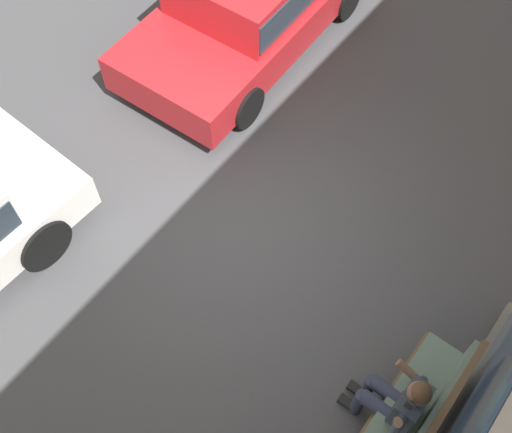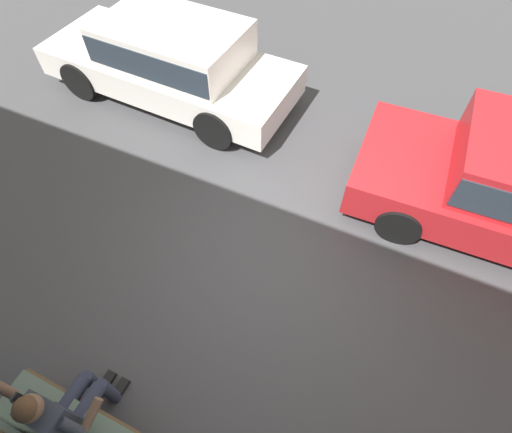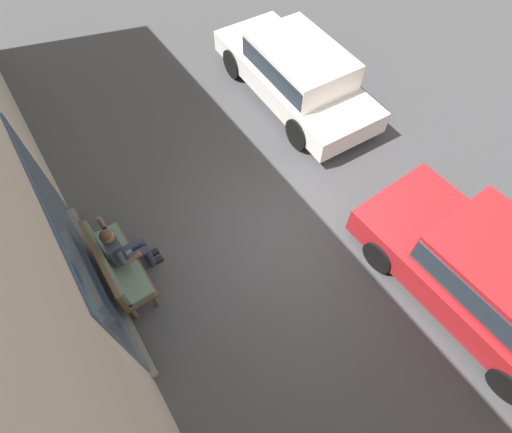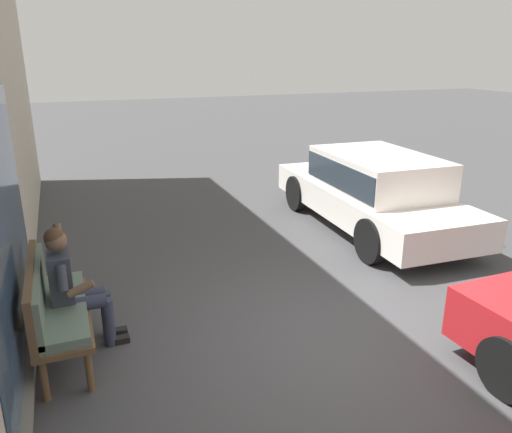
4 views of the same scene
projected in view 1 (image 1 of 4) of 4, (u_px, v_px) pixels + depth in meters
The scene contains 3 objects.
ground_plane at pixel (242, 224), 7.97m from camera, with size 60.00×60.00×0.00m, color #424244.
bench at pixel (421, 411), 6.17m from camera, with size 1.60×0.55×1.05m.
person_on_phone at pixel (398, 402), 6.09m from camera, with size 0.73×0.74×1.38m.
Camera 1 is at (3.10, 2.60, 6.87)m, focal length 45.00 mm.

